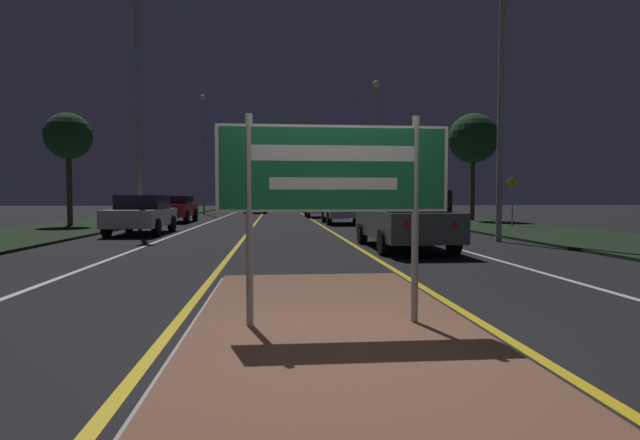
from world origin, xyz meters
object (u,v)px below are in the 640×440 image
warning_sign (513,196)px  car_receding_3 (308,204)px  streetlight_right_far (376,134)px  car_approaching_0 (142,214)px  streetlight_left_near (137,58)px  car_approaching_1 (174,208)px  car_receding_0 (404,219)px  car_receding_1 (343,209)px  highway_sign (334,177)px  streetlight_right_near (502,23)px  car_receding_2 (320,206)px  streetlight_left_far (203,143)px  car_approaching_2 (256,205)px

warning_sign → car_receding_3: bearing=106.3°
streetlight_right_far → car_approaching_0: size_ratio=2.15×
streetlight_right_far → car_receding_3: 15.45m
streetlight_left_near → car_approaching_1: streetlight_left_near is taller
streetlight_right_far → car_receding_3: (-3.68, 14.18, -4.91)m
car_receding_0 → car_receding_1: size_ratio=1.13×
car_receding_3 → car_approaching_1: bearing=-113.6°
highway_sign → streetlight_right_near: streetlight_right_near is taller
highway_sign → car_receding_2: (2.47, 28.99, -0.79)m
streetlight_left_far → car_receding_2: (8.72, -6.40, -4.90)m
car_receding_3 → car_approaching_2: 6.12m
streetlight_left_far → car_receding_2: streetlight_left_far is taller
warning_sign → streetlight_right_far: bearing=108.4°
streetlight_left_near → car_receding_1: bearing=24.7°
car_receding_0 → car_approaching_1: size_ratio=1.05×
streetlight_left_far → car_receding_3: (8.74, 7.17, -4.92)m
car_receding_1 → car_receding_0: bearing=-90.3°
car_receding_0 → car_approaching_2: size_ratio=1.03×
highway_sign → car_receding_1: 20.60m
streetlight_left_far → streetlight_right_far: size_ratio=1.03×
streetlight_right_near → streetlight_right_far: streetlight_right_near is taller
streetlight_right_near → car_receding_0: 6.99m
highway_sign → car_receding_1: bearing=82.0°
streetlight_left_near → car_approaching_1: bearing=89.5°
streetlight_left_near → car_receding_0: (8.95, -8.28, -6.24)m
streetlight_left_far → car_receding_1: 18.23m
streetlight_left_far → streetlight_right_near: streetlight_right_near is taller
car_approaching_0 → car_approaching_1: car_approaching_0 is taller
streetlight_right_near → car_receding_3: (-3.74, 32.78, -5.86)m
highway_sign → streetlight_right_far: 29.34m
streetlight_left_near → car_receding_1: (9.02, 4.14, -6.27)m
car_receding_1 → warning_sign: (7.19, -3.69, 0.68)m
car_receding_0 → car_receding_3: 34.60m
highway_sign → car_receding_1: (2.86, 20.39, -0.79)m
highway_sign → streetlight_left_far: (-6.25, 35.39, 4.11)m
streetlight_left_near → warning_sign: size_ratio=5.00×
streetlight_right_near → car_receding_0: streetlight_right_near is taller
highway_sign → car_approaching_0: 15.18m
streetlight_right_near → car_receding_2: (-3.76, 19.20, -5.84)m
car_receding_3 → highway_sign: bearing=-93.4°
car_receding_0 → car_receding_1: 12.42m
streetlight_left_far → streetlight_right_near: size_ratio=0.86×
car_receding_1 → warning_sign: 8.11m
streetlight_left_near → car_approaching_2: (3.86, 22.52, -6.29)m
highway_sign → car_approaching_2: (-2.30, 38.76, -0.81)m
streetlight_right_near → car_approaching_1: bearing=133.1°
car_approaching_2 → car_receding_3: bearing=38.4°
car_approaching_2 → highway_sign: bearing=-86.6°
streetlight_right_near → car_receding_0: (-3.43, -1.82, -5.81)m
car_receding_2 → car_approaching_1: same height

